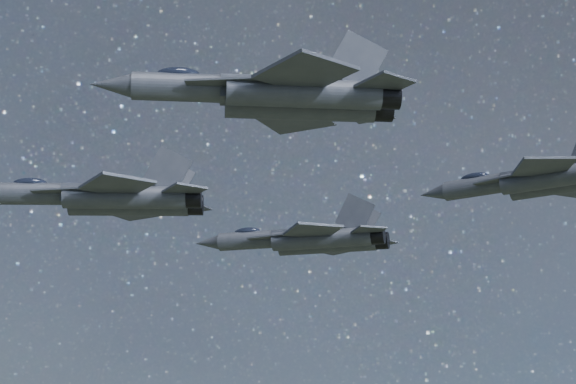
# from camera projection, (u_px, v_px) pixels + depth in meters

# --- Properties ---
(jet_lead) EXTENTS (20.21, 13.95, 5.07)m
(jet_lead) POSITION_uv_depth(u_px,v_px,m) (107.00, 197.00, 76.16)
(jet_lead) COLOR #32363F
(jet_left) EXTENTS (17.43, 12.19, 4.39)m
(jet_left) POSITION_uv_depth(u_px,v_px,m) (309.00, 239.00, 79.93)
(jet_left) COLOR #32363F
(jet_right) EXTENTS (17.45, 11.87, 4.39)m
(jet_right) POSITION_uv_depth(u_px,v_px,m) (277.00, 95.00, 52.00)
(jet_right) COLOR #32363F
(jet_slot) EXTENTS (15.33, 10.08, 3.94)m
(jet_slot) POSITION_uv_depth(u_px,v_px,m) (543.00, 179.00, 64.38)
(jet_slot) COLOR #32363F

